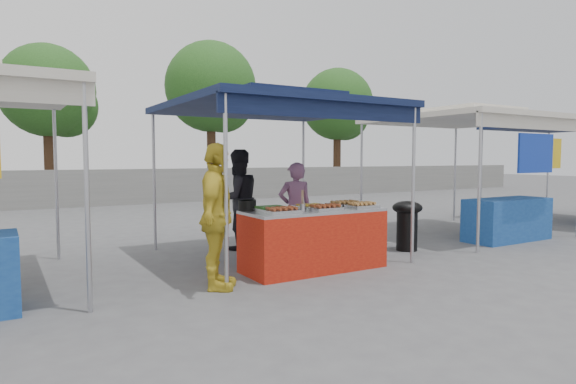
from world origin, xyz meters
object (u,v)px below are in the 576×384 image
cooking_pot (247,205)px  wok_burner (407,221)px  vendor_woman (295,210)px  vendor_table (314,239)px  customer_person (217,216)px  helper_man (238,199)px

cooking_pot → wok_burner: bearing=0.5°
vendor_woman → vendor_table: bearing=89.8°
vendor_table → customer_person: 1.64m
vendor_woman → customer_person: (-1.82, -1.17, 0.12)m
wok_burner → helper_man: (-2.41, 1.59, 0.35)m
cooking_pot → customer_person: 0.90m
wok_burner → vendor_woman: bearing=169.6°
vendor_table → vendor_woman: (0.27, 0.93, 0.32)m
helper_man → customer_person: customer_person is taller
cooking_pot → wok_burner: 3.05m
vendor_table → customer_person: customer_person is taller
vendor_table → cooking_pot: 1.05m
cooking_pot → wok_burner: cooking_pot is taller
vendor_woman → customer_person: size_ratio=0.86×
cooking_pot → helper_man: helper_man is taller
helper_man → customer_person: 2.54m
cooking_pot → customer_person: customer_person is taller
cooking_pot → helper_man: size_ratio=0.14×
helper_man → customer_person: (-1.29, -2.19, 0.02)m
vendor_woman → helper_man: size_ratio=0.87×
wok_burner → customer_person: bearing=-164.4°
vendor_table → wok_burner: vendor_table is taller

